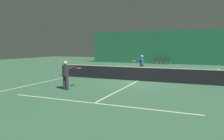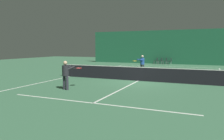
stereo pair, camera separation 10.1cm
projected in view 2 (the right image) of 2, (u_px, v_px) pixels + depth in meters
The scene contains 14 objects.
ground_plane at pixel (138, 81), 14.68m from camera, with size 60.00×60.00×0.00m, color #386647.
backdrop_curtain at pixel (172, 47), 28.96m from camera, with size 23.00×0.12×4.53m.
court_line_baseline_far at pixel (167, 66), 25.55m from camera, with size 11.00×0.10×0.00m.
court_line_service_far at pixel (158, 71), 20.53m from camera, with size 8.25×0.10×0.00m.
court_line_service_near at pixel (93, 103), 8.83m from camera, with size 8.25×0.10×0.00m.
court_line_sideline_left at pixel (70, 76), 16.83m from camera, with size 0.10×23.80×0.00m.
court_line_centre at pixel (138, 81), 14.68m from camera, with size 0.10×12.80×0.00m.
tennis_net at pixel (138, 73), 14.62m from camera, with size 12.00×0.10×1.07m.
player_near at pixel (66, 73), 11.57m from camera, with size 0.67×1.34×1.54m.
player_far at pixel (142, 63), 18.87m from camera, with size 0.89×1.32×1.57m.
courtside_chair_0 at pixel (156, 60), 29.43m from camera, with size 0.44×0.44×0.84m.
courtside_chair_1 at pixel (161, 60), 29.19m from camera, with size 0.44×0.44×0.84m.
courtside_chair_2 at pixel (165, 61), 28.95m from camera, with size 0.44×0.44×0.84m.
courtside_chair_3 at pixel (170, 61), 28.71m from camera, with size 0.44×0.44×0.84m.
Camera 2 is at (4.10, -14.04, 2.26)m, focal length 35.00 mm.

